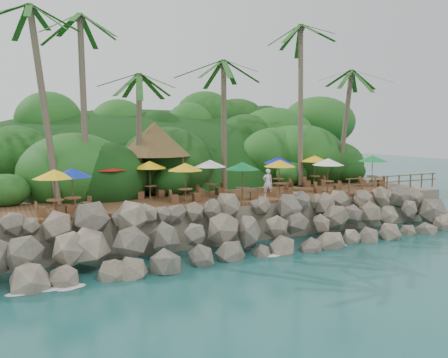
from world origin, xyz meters
name	(u,v)px	position (x,y,z in m)	size (l,w,h in m)	color
ground	(277,258)	(0.00, 0.00, 0.00)	(140.00, 140.00, 0.00)	#19514F
land_base	(169,195)	(0.00, 16.00, 1.05)	(32.00, 25.20, 2.10)	gray
jungle_hill	(142,196)	(0.00, 23.50, 0.00)	(44.80, 28.00, 15.40)	#143811
seawall	(257,228)	(0.00, 2.00, 1.15)	(29.00, 4.00, 2.30)	gray
terrace	(224,198)	(0.00, 6.00, 2.20)	(26.00, 5.00, 0.20)	brown
jungle_foliage	(173,210)	(0.00, 15.00, 0.00)	(44.00, 16.00, 12.00)	#143811
foam_line	(274,256)	(0.00, 0.30, 0.03)	(25.20, 0.80, 0.06)	white
palms	(202,43)	(-0.27, 8.65, 11.90)	(27.40, 7.12, 12.99)	brown
palapa	(154,139)	(-3.15, 9.82, 5.79)	(4.75, 4.75, 4.60)	brown
dining_clusters	(227,167)	(0.19, 5.94, 4.16)	(23.84, 5.27, 2.24)	brown
railing	(393,181)	(11.68, 3.65, 2.91)	(8.30, 0.10, 1.00)	brown
waiter	(268,183)	(2.48, 4.93, 3.16)	(0.62, 0.41, 1.71)	white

